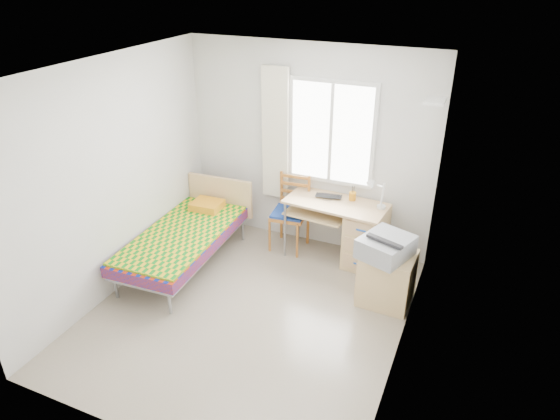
% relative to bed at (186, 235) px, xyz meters
% --- Properties ---
extents(floor, '(3.50, 3.50, 0.00)m').
position_rel_bed_xyz_m(floor, '(1.13, -0.58, -0.41)').
color(floor, '#BCAD93').
rests_on(floor, ground).
extents(ceiling, '(3.50, 3.50, 0.00)m').
position_rel_bed_xyz_m(ceiling, '(1.13, -0.58, 2.19)').
color(ceiling, white).
rests_on(ceiling, wall_back).
extents(wall_back, '(3.20, 0.00, 3.20)m').
position_rel_bed_xyz_m(wall_back, '(1.13, 1.17, 0.89)').
color(wall_back, silver).
rests_on(wall_back, ground).
extents(wall_left, '(0.00, 3.50, 3.50)m').
position_rel_bed_xyz_m(wall_left, '(-0.47, -0.58, 0.89)').
color(wall_left, silver).
rests_on(wall_left, ground).
extents(wall_right, '(0.00, 3.50, 3.50)m').
position_rel_bed_xyz_m(wall_right, '(2.73, -0.58, 0.89)').
color(wall_right, silver).
rests_on(wall_right, ground).
extents(window, '(1.10, 0.04, 1.30)m').
position_rel_bed_xyz_m(window, '(1.43, 1.15, 1.14)').
color(window, white).
rests_on(window, wall_back).
extents(curtain, '(0.35, 0.05, 1.70)m').
position_rel_bed_xyz_m(curtain, '(0.71, 1.10, 1.04)').
color(curtain, white).
rests_on(curtain, wall_back).
extents(floating_shelf, '(0.20, 0.32, 0.03)m').
position_rel_bed_xyz_m(floating_shelf, '(2.62, 0.82, 1.74)').
color(floating_shelf, white).
rests_on(floating_shelf, wall_right).
extents(bed, '(0.99, 1.97, 0.84)m').
position_rel_bed_xyz_m(bed, '(0.00, 0.00, 0.00)').
color(bed, '#919499').
rests_on(bed, floor).
extents(desk, '(1.28, 0.67, 0.77)m').
position_rel_bed_xyz_m(desk, '(1.95, 0.88, 0.01)').
color(desk, tan).
rests_on(desk, floor).
extents(chair, '(0.47, 0.47, 0.99)m').
position_rel_bed_xyz_m(chair, '(1.01, 0.92, 0.15)').
color(chair, '#AF6122').
rests_on(chair, floor).
extents(cabinet, '(0.58, 0.52, 0.61)m').
position_rel_bed_xyz_m(cabinet, '(2.43, 0.22, -0.10)').
color(cabinet, tan).
rests_on(cabinet, floor).
extents(printer, '(0.61, 0.65, 0.23)m').
position_rel_bed_xyz_m(printer, '(2.40, 0.18, 0.32)').
color(printer, '#9A9CA2').
rests_on(printer, cabinet).
extents(laptop, '(0.36, 0.26, 0.03)m').
position_rel_bed_xyz_m(laptop, '(1.50, 0.93, 0.38)').
color(laptop, black).
rests_on(laptop, desk).
extents(pen_cup, '(0.09, 0.09, 0.11)m').
position_rel_bed_xyz_m(pen_cup, '(1.78, 1.02, 0.42)').
color(pen_cup, orange).
rests_on(pen_cup, desk).
extents(task_lamp, '(0.23, 0.32, 0.42)m').
position_rel_bed_xyz_m(task_lamp, '(2.10, 0.83, 0.63)').
color(task_lamp, white).
rests_on(task_lamp, desk).
extents(book, '(0.19, 0.25, 0.02)m').
position_rel_bed_xyz_m(book, '(1.42, 0.86, 0.18)').
color(book, gray).
rests_on(book, desk).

